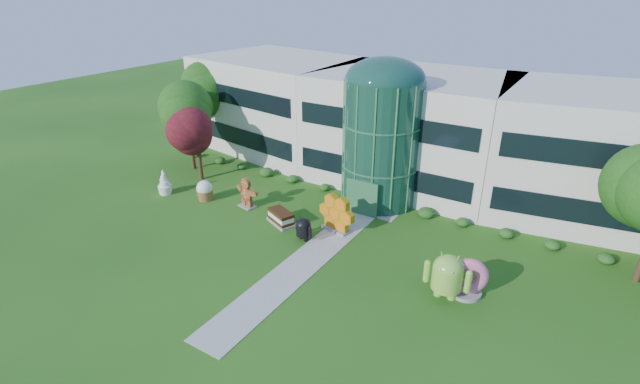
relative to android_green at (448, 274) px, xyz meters
The scene contains 14 objects.
ground 9.19m from the android_green, 164.43° to the right, with size 140.00×140.00×0.00m, color #215114.
building 18.11m from the android_green, 119.27° to the left, with size 46.00×15.00×9.30m, color beige, non-canonical shape.
atrium 13.37m from the android_green, 132.36° to the left, with size 6.00×6.00×9.80m, color #194738.
walkway 8.87m from the android_green, behind, with size 2.40×20.00×0.04m, color #9E9E93.
tree_red 24.79m from the android_green, 168.18° to the left, with size 4.00×4.00×6.00m, color #3F0C14, non-canonical shape.
trees_backdrop 13.95m from the android_green, 129.54° to the left, with size 52.00×8.00×8.40m, color #1A4B12, non-canonical shape.
android_green is the anchor object (origin of this frame).
android_black 10.45m from the android_green, behind, with size 1.69×1.13×1.92m, color black, non-canonical shape.
donut 1.33m from the android_green, 45.58° to the left, with size 2.32×1.11×2.41m, color #DC5389, non-canonical shape.
gingerbread 17.32m from the android_green, behind, with size 2.71×1.04×2.50m, color brown, non-canonical shape.
ice_cream_sandwich 13.29m from the android_green, behind, with size 2.35×1.17×1.04m, color #321C0B, non-canonical shape.
honeycomb 9.76m from the android_green, 159.42° to the left, with size 3.17×1.13×2.49m, color orange, non-canonical shape.
froyo 24.55m from the android_green, behind, with size 1.26×1.26×2.16m, color white, non-canonical shape.
cupcake 20.91m from the android_green, behind, with size 1.41×1.41×1.69m, color white, non-canonical shape.
Camera 1 is at (14.09, -19.60, 16.50)m, focal length 26.00 mm.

